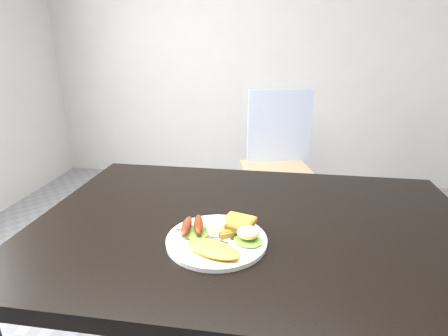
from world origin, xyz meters
name	(u,v)px	position (x,y,z in m)	size (l,w,h in m)	color
room_back_panel	(275,24)	(0.00, 2.25, 1.35)	(4.00, 0.04, 2.70)	silver
dining_table	(253,228)	(0.00, 0.00, 0.73)	(1.20, 0.80, 0.04)	black
dining_chair	(277,173)	(0.07, 1.18, 0.45)	(0.41, 0.41, 0.05)	tan
person	(238,133)	(-0.13, 0.79, 0.80)	(0.57, 0.38, 1.59)	navy
plate	(217,240)	(-0.08, -0.12, 0.76)	(0.25, 0.25, 0.01)	white
lettuce_left	(195,232)	(-0.14, -0.11, 0.77)	(0.08, 0.07, 0.01)	#659B30
lettuce_right	(248,240)	(0.00, -0.13, 0.77)	(0.07, 0.06, 0.01)	#5B9B25
omelette	(213,249)	(-0.08, -0.18, 0.77)	(0.14, 0.06, 0.02)	yellow
sausage_a	(187,226)	(-0.16, -0.11, 0.78)	(0.02, 0.10, 0.02)	maroon
sausage_b	(199,224)	(-0.13, -0.10, 0.78)	(0.02, 0.10, 0.02)	#5F1302
ramekin	(216,226)	(-0.09, -0.10, 0.78)	(0.05, 0.05, 0.03)	white
toast_a	(230,226)	(-0.06, -0.07, 0.77)	(0.09, 0.09, 0.01)	olive
toast_b	(238,223)	(-0.04, -0.07, 0.78)	(0.08, 0.08, 0.01)	olive
potato_salad	(248,233)	(-0.01, -0.12, 0.79)	(0.05, 0.05, 0.03)	#F4EDB1
fork	(201,237)	(-0.12, -0.12, 0.76)	(0.15, 0.01, 0.00)	#ADAFB7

